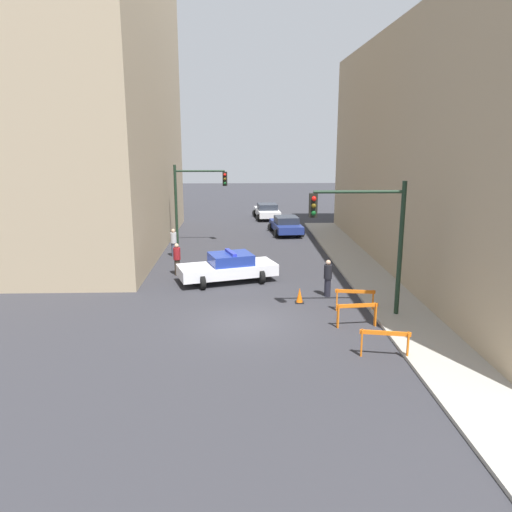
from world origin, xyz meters
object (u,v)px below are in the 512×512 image
object	(u,v)px
barrier_front	(385,339)
barrier_back	(355,297)
pedestrian_crossing	(177,259)
pedestrian_sidewalk	(328,278)
traffic_cone	(300,296)
parked_car_mid	(267,211)
police_car	(228,267)
traffic_light_far	(193,193)
traffic_light_near	(371,229)
parked_car_near	(286,225)
pedestrian_corner	(174,242)
barrier_mid	(357,311)

from	to	relation	value
barrier_front	barrier_back	distance (m)	4.41
pedestrian_crossing	pedestrian_sidewalk	size ratio (longest dim) A/B	1.00
traffic_cone	pedestrian_sidewalk	bearing A→B (deg)	32.57
parked_car_mid	police_car	bearing A→B (deg)	-103.50
traffic_light_far	pedestrian_sidewalk	xyz separation A→B (m)	(6.93, -11.34, -2.54)
traffic_light_near	parked_car_mid	distance (m)	24.92
parked_car_near	barrier_back	size ratio (longest dim) A/B	2.80
parked_car_mid	traffic_cone	world-z (taller)	parked_car_mid
barrier_front	traffic_cone	world-z (taller)	barrier_front
parked_car_mid	pedestrian_crossing	bearing A→B (deg)	-111.95
barrier_front	traffic_cone	xyz separation A→B (m)	(-2.08, 5.52, -0.30)
parked_car_mid	barrier_front	world-z (taller)	parked_car_mid
parked_car_mid	traffic_light_far	bearing A→B (deg)	-121.89
traffic_light_far	barrier_front	size ratio (longest dim) A/B	3.29
parked_car_mid	barrier_front	xyz separation A→B (m)	(2.25, -28.35, -0.06)
police_car	barrier_back	world-z (taller)	police_car
pedestrian_sidewalk	barrier_front	xyz separation A→B (m)	(0.74, -6.37, -0.24)
pedestrian_crossing	barrier_back	size ratio (longest dim) A/B	1.04
barrier_front	pedestrian_crossing	bearing A→B (deg)	127.73
traffic_light_near	police_car	xyz separation A→B (m)	(-5.56, 5.11, -2.81)
pedestrian_corner	pedestrian_crossing	bearing A→B (deg)	170.38
barrier_mid	barrier_back	xyz separation A→B (m)	(0.32, 1.73, 0.00)
traffic_light_near	pedestrian_sidewalk	size ratio (longest dim) A/B	3.13
police_car	pedestrian_crossing	distance (m)	2.94
parked_car_near	pedestrian_sidewalk	distance (m)	14.82
parked_car_near	pedestrian_sidewalk	size ratio (longest dim) A/B	2.68
traffic_light_near	barrier_mid	world-z (taller)	traffic_light_near
police_car	parked_car_mid	size ratio (longest dim) A/B	1.14
pedestrian_crossing	traffic_light_near	bearing A→B (deg)	146.75
police_car	pedestrian_crossing	world-z (taller)	pedestrian_crossing
traffic_light_near	barrier_front	world-z (taller)	traffic_light_near
traffic_light_near	barrier_back	size ratio (longest dim) A/B	3.27
traffic_light_near	parked_car_near	xyz separation A→B (m)	(-1.61, 17.45, -2.86)
traffic_light_far	parked_car_mid	xyz separation A→B (m)	(5.41, 10.64, -2.72)
traffic_light_far	barrier_back	bearing A→B (deg)	-59.94
parked_car_near	pedestrian_corner	world-z (taller)	pedestrian_corner
pedestrian_corner	pedestrian_sidewalk	xyz separation A→B (m)	(7.80, -7.90, 0.00)
traffic_light_far	barrier_front	world-z (taller)	traffic_light_far
barrier_mid	barrier_back	bearing A→B (deg)	79.53
parked_car_near	barrier_back	world-z (taller)	parked_car_near
parked_car_near	traffic_light_near	bearing A→B (deg)	-90.18
parked_car_near	pedestrian_corner	size ratio (longest dim) A/B	2.68
parked_car_mid	pedestrian_corner	world-z (taller)	pedestrian_corner
parked_car_near	barrier_front	distance (m)	21.22
pedestrian_crossing	pedestrian_corner	xyz separation A→B (m)	(-0.71, 4.15, 0.00)
traffic_light_far	traffic_light_near	bearing A→B (deg)	-60.12
traffic_light_near	barrier_front	distance (m)	4.75
police_car	parked_car_mid	world-z (taller)	police_car
pedestrian_corner	barrier_mid	size ratio (longest dim) A/B	1.04
parked_car_mid	traffic_cone	bearing A→B (deg)	-94.50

